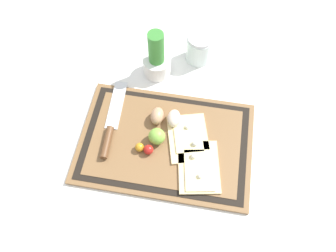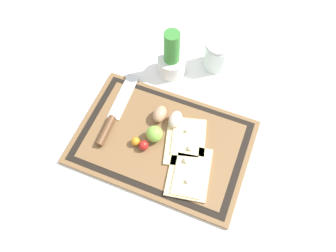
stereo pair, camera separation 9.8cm
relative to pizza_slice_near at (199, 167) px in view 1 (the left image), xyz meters
The scene contains 12 objects.
ground_plane 0.13m from the pizza_slice_near, 147.80° to the left, with size 6.00×6.00×0.00m, color white.
cutting_board 0.13m from the pizza_slice_near, 147.80° to the left, with size 0.51×0.35×0.02m.
pizza_slice_near is the anchor object (origin of this frame).
pizza_slice_far 0.10m from the pizza_slice_near, 115.23° to the left, with size 0.15×0.18×0.02m.
knife 0.29m from the pizza_slice_near, 165.45° to the left, with size 0.05×0.28×0.02m.
egg_brown 0.20m from the pizza_slice_near, 136.38° to the left, with size 0.04×0.06×0.04m, color tan.
egg_pink 0.17m from the pizza_slice_near, 124.16° to the left, with size 0.04×0.06×0.04m, color beige.
lime 0.15m from the pizza_slice_near, 152.89° to the left, with size 0.05×0.05×0.05m, color #7FB742.
cherry_tomato_red 0.15m from the pizza_slice_near, behind, with size 0.03×0.03×0.03m, color red.
cherry_tomato_yellow 0.18m from the pizza_slice_near, behind, with size 0.03×0.03×0.03m, color orange.
herb_pot 0.38m from the pizza_slice_near, 118.84° to the left, with size 0.09×0.09×0.18m.
sauce_jar 0.42m from the pizza_slice_near, 97.18° to the left, with size 0.09×0.09×0.10m.
Camera 1 is at (0.08, -0.41, 0.89)m, focal length 35.00 mm.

